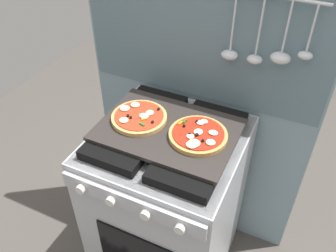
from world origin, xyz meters
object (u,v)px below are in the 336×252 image
stove (168,203)px  pizza_left (139,117)px  pizza_right (198,135)px  baking_tray (168,130)px

stove → pizza_left: size_ratio=3.99×
pizza_right → pizza_left: bearing=179.2°
baking_tray → pizza_left: bearing=-179.6°
stove → pizza_right: size_ratio=3.99×
stove → baking_tray: baking_tray is taller
baking_tray → pizza_left: size_ratio=2.39×
pizza_left → pizza_right: bearing=-0.8°
stove → pizza_right: (0.13, -0.00, 0.48)m
pizza_left → baking_tray: bearing=0.4°
stove → pizza_left: bearing=179.7°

